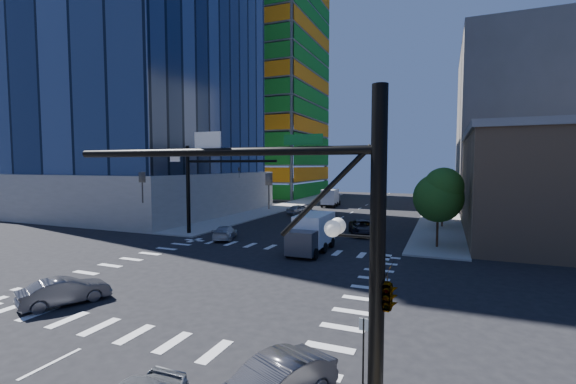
% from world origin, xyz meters
% --- Properties ---
extents(ground, '(160.00, 160.00, 0.00)m').
position_xyz_m(ground, '(0.00, 0.00, 0.00)').
color(ground, black).
rests_on(ground, ground).
extents(road_markings, '(20.00, 20.00, 0.01)m').
position_xyz_m(road_markings, '(0.00, 0.00, 0.01)').
color(road_markings, silver).
rests_on(road_markings, ground).
extents(sidewalk_ne, '(5.00, 60.00, 0.15)m').
position_xyz_m(sidewalk_ne, '(12.50, 40.00, 0.07)').
color(sidewalk_ne, gray).
rests_on(sidewalk_ne, ground).
extents(sidewalk_nw, '(5.00, 60.00, 0.15)m').
position_xyz_m(sidewalk_nw, '(-12.50, 40.00, 0.07)').
color(sidewalk_nw, gray).
rests_on(sidewalk_nw, ground).
extents(construction_building, '(25.16, 34.50, 70.60)m').
position_xyz_m(construction_building, '(-27.41, 61.93, 24.61)').
color(construction_building, slate).
rests_on(construction_building, ground).
extents(bg_building_ne, '(24.00, 30.00, 28.00)m').
position_xyz_m(bg_building_ne, '(27.00, 55.00, 14.00)').
color(bg_building_ne, '#5D5954').
rests_on(bg_building_ne, ground).
extents(signal_mast_se, '(10.51, 2.48, 9.00)m').
position_xyz_m(signal_mast_se, '(10.60, -11.50, 5.01)').
color(signal_mast_se, black).
rests_on(signal_mast_se, sidewalk_se).
extents(signal_mast_nw, '(10.20, 0.40, 9.00)m').
position_xyz_m(signal_mast_nw, '(-10.00, 11.50, 5.49)').
color(signal_mast_nw, black).
rests_on(signal_mast_nw, sidewalk_nw).
extents(tree_south, '(4.16, 4.16, 6.82)m').
position_xyz_m(tree_south, '(12.63, 13.90, 4.69)').
color(tree_south, '#382316').
rests_on(tree_south, sidewalk_ne).
extents(tree_north, '(3.54, 3.52, 5.78)m').
position_xyz_m(tree_north, '(12.93, 25.90, 3.99)').
color(tree_north, '#382316').
rests_on(tree_north, sidewalk_ne).
extents(no_parking_sign, '(0.30, 0.06, 2.20)m').
position_xyz_m(no_parking_sign, '(10.70, -9.00, 1.38)').
color(no_parking_sign, black).
rests_on(no_parking_sign, ground).
extents(car_nb_far, '(4.04, 5.88, 1.49)m').
position_xyz_m(car_nb_far, '(5.28, 17.93, 0.75)').
color(car_nb_far, black).
rests_on(car_nb_far, ground).
extents(car_sb_near, '(3.15, 4.78, 1.29)m').
position_xyz_m(car_sb_near, '(-6.62, 10.66, 0.64)').
color(car_sb_near, silver).
rests_on(car_sb_near, ground).
extents(car_sb_mid, '(3.15, 4.73, 1.49)m').
position_xyz_m(car_sb_mid, '(-6.41, 30.67, 0.75)').
color(car_sb_mid, '#B3B7BB').
rests_on(car_sb_mid, ground).
extents(car_sb_cross, '(3.10, 4.43, 1.39)m').
position_xyz_m(car_sb_cross, '(-4.95, -7.61, 0.69)').
color(car_sb_cross, '#49494D').
rests_on(car_sb_cross, ground).
extents(box_truck_near, '(2.53, 5.87, 3.07)m').
position_xyz_m(box_truck_near, '(2.92, 8.40, 1.36)').
color(box_truck_near, black).
rests_on(box_truck_near, ground).
extents(box_truck_far, '(2.92, 5.94, 3.02)m').
position_xyz_m(box_truck_far, '(-5.32, 43.37, 1.34)').
color(box_truck_far, black).
rests_on(box_truck_far, ground).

